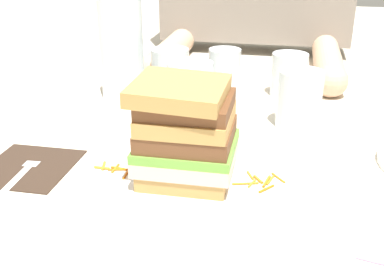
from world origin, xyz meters
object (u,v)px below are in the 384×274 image
(juice_glass, at_px, (299,102))
(main_plate, at_px, (187,181))
(sandwich, at_px, (186,132))
(napkin_dark, at_px, (29,166))
(water_bottle, at_px, (121,34))
(empty_tumbler_3, at_px, (289,75))
(fork, at_px, (20,172))
(knife, at_px, (326,198))
(empty_tumbler_0, at_px, (226,72))
(empty_tumbler_2, at_px, (170,70))
(empty_tumbler_1, at_px, (190,87))

(juice_glass, bearing_deg, main_plate, -120.39)
(sandwich, relative_size, napkin_dark, 1.01)
(water_bottle, bearing_deg, empty_tumbler_3, 15.79)
(main_plate, height_order, napkin_dark, main_plate)
(fork, height_order, knife, fork)
(napkin_dark, bearing_deg, water_bottle, 83.34)
(water_bottle, bearing_deg, main_plate, -57.78)
(fork, xyz_separation_m, empty_tumbler_3, (0.33, 0.40, 0.04))
(sandwich, bearing_deg, empty_tumbler_0, 90.63)
(empty_tumbler_2, xyz_separation_m, empty_tumbler_3, (0.23, 0.02, -0.00))
(napkin_dark, xyz_separation_m, fork, (0.00, -0.02, 0.00))
(empty_tumbler_1, distance_m, empty_tumbler_2, 0.12)
(main_plate, distance_m, fork, 0.22)
(fork, bearing_deg, empty_tumbler_3, 50.23)
(empty_tumbler_2, bearing_deg, empty_tumbler_3, 4.54)
(sandwich, distance_m, empty_tumbler_1, 0.26)
(main_plate, height_order, empty_tumbler_3, empty_tumbler_3)
(water_bottle, distance_m, empty_tumbler_0, 0.21)
(empty_tumbler_0, distance_m, empty_tumbler_3, 0.12)
(sandwich, distance_m, juice_glass, 0.26)
(sandwich, distance_m, fork, 0.23)
(knife, relative_size, empty_tumbler_2, 2.44)
(juice_glass, xyz_separation_m, empty_tumbler_0, (-0.14, 0.14, 0.00))
(empty_tumbler_0, distance_m, empty_tumbler_2, 0.11)
(empty_tumbler_1, bearing_deg, napkin_dark, -123.48)
(main_plate, bearing_deg, empty_tumbler_0, 90.70)
(sandwich, xyz_separation_m, empty_tumbler_0, (-0.00, 0.36, -0.03))
(fork, relative_size, empty_tumbler_1, 1.92)
(sandwich, xyz_separation_m, empty_tumbler_3, (0.11, 0.38, -0.03))
(main_plate, height_order, fork, main_plate)
(empty_tumbler_1, bearing_deg, empty_tumbler_2, 120.69)
(empty_tumbler_0, bearing_deg, juice_glass, -45.26)
(knife, distance_m, empty_tumbler_0, 0.40)
(main_plate, bearing_deg, empty_tumbler_2, 107.40)
(empty_tumbler_0, distance_m, empty_tumbler_1, 0.12)
(empty_tumbler_3, bearing_deg, empty_tumbler_1, -143.53)
(napkin_dark, distance_m, empty_tumbler_3, 0.50)
(sandwich, distance_m, knife, 0.18)
(knife, xyz_separation_m, empty_tumbler_1, (-0.22, 0.25, 0.04))
(napkin_dark, height_order, water_bottle, water_bottle)
(fork, bearing_deg, empty_tumbler_2, 74.55)
(sandwich, relative_size, fork, 0.75)
(fork, xyz_separation_m, empty_tumbler_2, (0.10, 0.38, 0.04))
(sandwich, distance_m, empty_tumbler_2, 0.38)
(sandwich, height_order, fork, sandwich)
(sandwich, xyz_separation_m, empty_tumbler_1, (-0.05, 0.26, -0.03))
(main_plate, bearing_deg, napkin_dark, 179.28)
(knife, bearing_deg, empty_tumbler_1, 130.93)
(napkin_dark, relative_size, fork, 0.74)
(empty_tumbler_0, bearing_deg, napkin_dark, -120.70)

